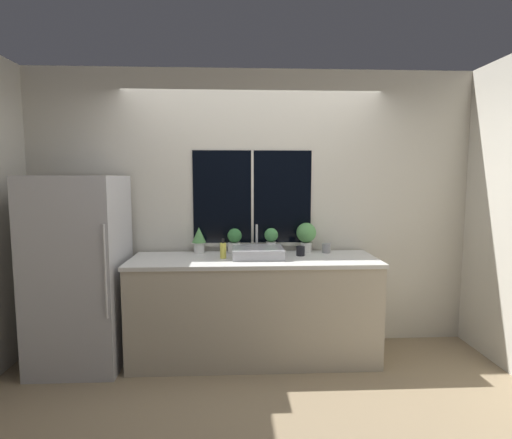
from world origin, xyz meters
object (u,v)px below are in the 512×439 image
object	(u,v)px
potted_plant_center_right	(271,239)
soap_bottle	(223,250)
mug_grey	(326,248)
refrigerator	(80,272)
sink	(258,252)
potted_plant_far_right	(306,235)
potted_plant_far_left	(199,238)
potted_plant_center_left	(235,240)
mug_black	(300,251)

from	to	relation	value
potted_plant_center_right	soap_bottle	world-z (taller)	potted_plant_center_right
mug_grey	refrigerator	bearing A→B (deg)	-173.27
sink	potted_plant_far_right	distance (m)	0.55
potted_plant_far_left	potted_plant_center_left	bearing A→B (deg)	0.00
potted_plant_far_right	soap_bottle	size ratio (longest dim) A/B	1.61
potted_plant_far_left	potted_plant_far_right	size ratio (longest dim) A/B	0.87
potted_plant_center_left	soap_bottle	world-z (taller)	potted_plant_center_left
potted_plant_center_left	potted_plant_center_right	world-z (taller)	potted_plant_center_right
potted_plant_center_left	mug_grey	bearing A→B (deg)	-2.92
refrigerator	mug_grey	world-z (taller)	refrigerator
refrigerator	potted_plant_center_right	xyz separation A→B (m)	(1.71, 0.31, 0.23)
potted_plant_center_right	mug_black	bearing A→B (deg)	-34.74
soap_bottle	mug_grey	xyz separation A→B (m)	(0.99, 0.22, -0.03)
sink	mug_black	bearing A→B (deg)	6.84
sink	potted_plant_far_left	bearing A→B (deg)	157.75
sink	mug_grey	xyz separation A→B (m)	(0.67, 0.18, -0.00)
potted_plant_center_right	soap_bottle	size ratio (longest dim) A/B	1.33
potted_plant_center_right	potted_plant_far_left	bearing A→B (deg)	180.00
refrigerator	potted_plant_center_left	bearing A→B (deg)	12.84
mug_black	soap_bottle	bearing A→B (deg)	-173.15
sink	potted_plant_far_right	xyz separation A→B (m)	(0.48, 0.23, 0.13)
potted_plant_center_right	potted_plant_center_left	bearing A→B (deg)	180.00
potted_plant_center_right	mug_grey	xyz separation A→B (m)	(0.53, -0.05, -0.09)
refrigerator	soap_bottle	size ratio (longest dim) A/B	9.38
potted_plant_far_left	mug_grey	bearing A→B (deg)	-2.11
refrigerator	potted_plant_far_left	size ratio (longest dim) A/B	6.71
refrigerator	mug_grey	xyz separation A→B (m)	(2.24, 0.26, 0.14)
potted_plant_center_left	mug_grey	xyz separation A→B (m)	(0.89, -0.05, -0.08)
soap_bottle	mug_grey	size ratio (longest dim) A/B	1.98
sink	potted_plant_far_left	xyz separation A→B (m)	(-0.56, 0.23, 0.10)
sink	potted_plant_center_left	size ratio (longest dim) A/B	1.94
potted_plant_center_left	soap_bottle	size ratio (longest dim) A/B	1.32
potted_plant_far_left	potted_plant_far_right	distance (m)	1.04
mug_black	mug_grey	world-z (taller)	mug_grey
potted_plant_center_left	refrigerator	bearing A→B (deg)	-167.16
sink	soap_bottle	distance (m)	0.32
sink	potted_plant_far_left	world-z (taller)	sink
potted_plant_center_left	potted_plant_far_right	xyz separation A→B (m)	(0.70, -0.00, 0.05)
refrigerator	potted_plant_center_right	distance (m)	1.76
potted_plant_far_right	potted_plant_far_left	bearing A→B (deg)	180.00
potted_plant_center_left	soap_bottle	xyz separation A→B (m)	(-0.10, -0.27, -0.05)
sink	potted_plant_center_left	distance (m)	0.32
potted_plant_far_left	potted_plant_center_left	size ratio (longest dim) A/B	1.06
mug_black	mug_grey	bearing A→B (deg)	26.19
potted_plant_center_left	potted_plant_far_right	distance (m)	0.70
sink	potted_plant_center_right	xyz separation A→B (m)	(0.14, 0.23, 0.09)
potted_plant_center_left	potted_plant_center_right	bearing A→B (deg)	0.00
refrigerator	mug_grey	bearing A→B (deg)	6.73
mug_grey	soap_bottle	bearing A→B (deg)	-167.45
potted_plant_far_left	mug_black	xyz separation A→B (m)	(0.96, -0.18, -0.10)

